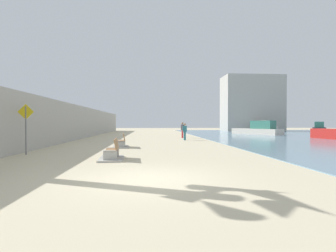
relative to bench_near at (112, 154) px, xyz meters
The scene contains 11 objects.
ground_plane 13.66m from the bench_near, 83.02° to the left, with size 120.00×120.00×0.00m, color beige.
seawall 14.84m from the bench_near, 113.30° to the left, with size 0.80×64.00×3.51m, color #ADAAA3.
bench_near is the anchor object (origin of this frame).
bench_far 6.09m from the bench_near, 92.04° to the left, with size 1.33×2.21×0.98m.
person_walking 18.03m from the bench_near, 72.17° to the left, with size 0.33×0.46×1.78m.
person_standing 14.33m from the bench_near, 68.44° to the left, with size 0.45×0.34×1.67m.
boat_mid_bay 43.53m from the bench_near, 57.82° to the left, with size 3.54×8.05×2.10m.
boat_far_left 41.67m from the bench_near, 44.43° to the left, with size 5.16×6.58×1.86m.
boat_distant 30.26m from the bench_near, 54.65° to the left, with size 5.38×7.80×1.99m.
pedestrian_sign 5.54m from the bench_near, 156.01° to the left, with size 0.85×0.08×2.74m.
harbor_building 47.94m from the bench_near, 60.76° to the left, with size 12.00×6.00×11.44m, color #ADAAA3.
Camera 1 is at (0.07, -8.11, 1.72)m, focal length 28.28 mm.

